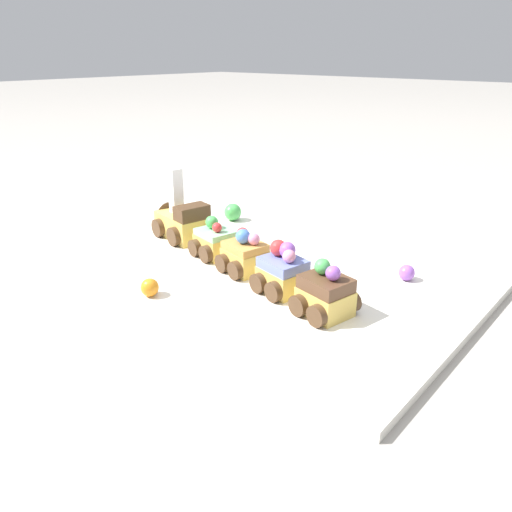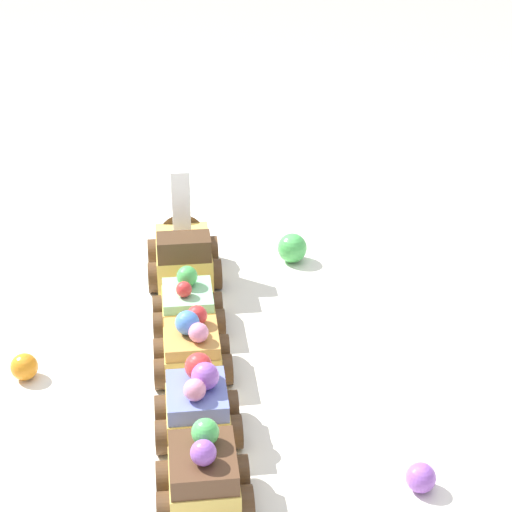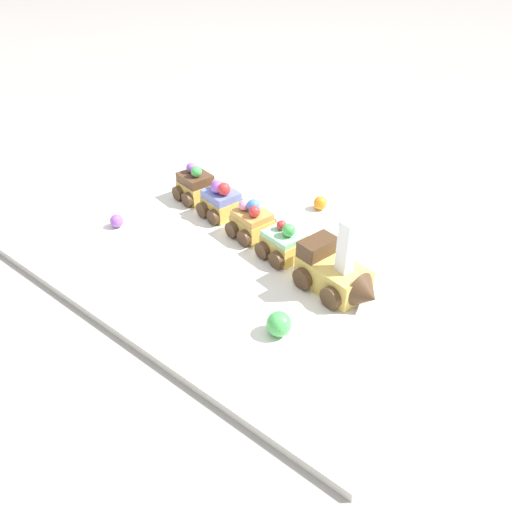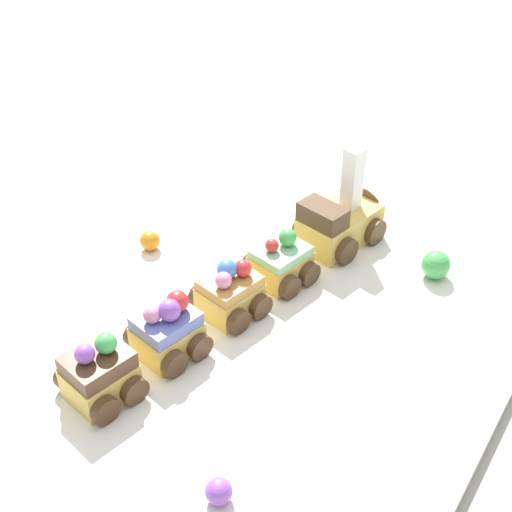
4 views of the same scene
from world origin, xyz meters
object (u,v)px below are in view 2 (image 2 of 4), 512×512
at_px(cake_train_locomotive, 183,250).
at_px(cake_car_caramel, 192,351).
at_px(cake_car_chocolate, 204,479).
at_px(gumball_orange, 24,367).
at_px(cake_car_blueberry, 198,408).
at_px(cake_car_mint, 188,309).
at_px(gumball_purple, 421,478).
at_px(gumball_green, 292,248).

distance_m(cake_train_locomotive, cake_car_caramel, 0.18).
bearing_deg(cake_car_chocolate, gumball_orange, 40.26).
bearing_deg(cake_car_chocolate, cake_train_locomotive, 0.02).
bearing_deg(cake_car_chocolate, cake_car_caramel, -0.03).
bearing_deg(cake_car_blueberry, cake_car_mint, 0.20).
height_order(cake_car_blueberry, gumball_purple, cake_car_blueberry).
bearing_deg(cake_car_blueberry, cake_train_locomotive, 0.11).
xyz_separation_m(cake_car_mint, gumball_purple, (-0.26, -0.10, -0.01)).
relative_size(cake_car_mint, gumball_orange, 3.24).
relative_size(cake_car_caramel, gumball_orange, 3.24).
bearing_deg(cake_car_caramel, gumball_orange, 85.79).
relative_size(cake_car_mint, cake_car_caramel, 1.00).
distance_m(cake_train_locomotive, cake_car_blueberry, 0.26).
height_order(cake_car_mint, gumball_orange, cake_car_mint).
xyz_separation_m(gumball_orange, gumball_green, (0.13, -0.29, 0.00)).
bearing_deg(cake_car_chocolate, gumball_purple, -90.68).
bearing_deg(cake_car_blueberry, gumball_purple, -117.11).
distance_m(cake_car_mint, gumball_orange, 0.15).
relative_size(cake_car_blueberry, gumball_orange, 3.24).
bearing_deg(cake_car_mint, gumball_orange, 114.18).
xyz_separation_m(cake_car_caramel, gumball_orange, (0.04, 0.14, -0.01)).
xyz_separation_m(cake_car_mint, gumball_orange, (-0.03, 0.15, -0.01)).
bearing_deg(cake_train_locomotive, gumball_purple, -155.74).
bearing_deg(cake_car_caramel, gumball_purple, -136.07).
height_order(cake_car_caramel, gumball_orange, cake_car_caramel).
height_order(cake_train_locomotive, gumball_orange, cake_train_locomotive).
relative_size(cake_car_chocolate, gumball_orange, 3.24).
bearing_deg(gumball_purple, cake_car_blueberry, 51.49).
height_order(cake_train_locomotive, gumball_green, cake_train_locomotive).
height_order(cake_car_caramel, cake_car_chocolate, cake_car_chocolate).
distance_m(cake_train_locomotive, gumball_orange, 0.22).
height_order(cake_car_caramel, gumball_purple, cake_car_caramel).
relative_size(cake_car_blueberry, gumball_green, 2.39).
xyz_separation_m(gumball_purple, gumball_orange, (0.22, 0.25, 0.00)).
bearing_deg(gumball_green, cake_car_mint, 124.44).
bearing_deg(cake_train_locomotive, gumball_green, -83.97).
height_order(cake_train_locomotive, cake_car_caramel, cake_train_locomotive).
bearing_deg(gumball_purple, cake_train_locomotive, 12.87).
bearing_deg(cake_car_blueberry, gumball_orange, 57.35).
relative_size(gumball_orange, gumball_green, 0.74).
relative_size(cake_train_locomotive, cake_car_mint, 1.69).
bearing_deg(gumball_purple, cake_car_chocolate, 77.92).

